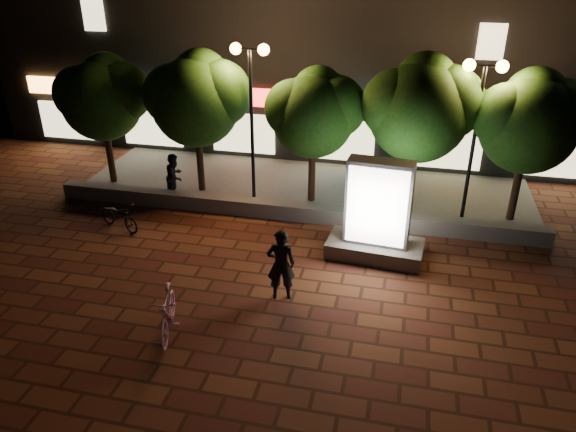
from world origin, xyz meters
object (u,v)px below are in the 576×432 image
(tree_left, at_px, (197,96))
(scooter_parked, at_px, (119,216))
(street_lamp_right, at_px, (480,100))
(pedestrian, at_px, (175,176))
(tree_mid, at_px, (315,110))
(ad_kiosk, at_px, (377,219))
(scooter_pink, at_px, (168,312))
(tree_far_left, at_px, (103,95))
(street_lamp_left, at_px, (251,83))
(tree_right, at_px, (422,106))
(rider, at_px, (281,265))
(tree_far_right, at_px, (532,119))

(tree_left, height_order, scooter_parked, tree_left)
(street_lamp_right, relative_size, pedestrian, 3.11)
(tree_mid, xyz_separation_m, pedestrian, (-4.65, -0.94, -2.34))
(ad_kiosk, xyz_separation_m, scooter_pink, (-4.28, -4.51, -0.62))
(tree_far_left, height_order, street_lamp_left, street_lamp_left)
(tree_far_left, xyz_separation_m, scooter_pink, (5.61, -7.74, -2.74))
(tree_left, relative_size, tree_right, 0.97)
(tree_mid, relative_size, rider, 2.35)
(tree_mid, relative_size, pedestrian, 2.81)
(tree_left, relative_size, ad_kiosk, 1.69)
(tree_right, distance_m, street_lamp_left, 5.38)
(tree_far_right, xyz_separation_m, pedestrian, (-11.15, -0.94, -2.49))
(tree_mid, xyz_separation_m, tree_far_right, (6.50, 0.00, 0.15))
(tree_left, xyz_separation_m, tree_right, (7.30, 0.00, 0.12))
(tree_far_right, xyz_separation_m, rider, (-6.23, -5.83, -2.41))
(tree_right, distance_m, rider, 7.07)
(street_lamp_right, bearing_deg, scooter_pink, -132.45)
(ad_kiosk, bearing_deg, tree_mid, 126.50)
(tree_far_left, relative_size, street_lamp_left, 0.89)
(tree_far_right, xyz_separation_m, scooter_parked, (-12.00, -3.36, -2.93))
(tree_right, bearing_deg, scooter_parked, -159.10)
(scooter_parked, bearing_deg, tree_right, -47.22)
(tree_right, distance_m, street_lamp_right, 1.70)
(street_lamp_right, bearing_deg, ad_kiosk, -130.76)
(tree_far_left, distance_m, tree_far_right, 14.00)
(street_lamp_right, relative_size, rider, 2.60)
(pedestrian, bearing_deg, ad_kiosk, -102.57)
(tree_right, relative_size, ad_kiosk, 1.76)
(tree_far_right, xyz_separation_m, street_lamp_left, (-8.55, -0.26, 0.66))
(tree_left, bearing_deg, scooter_parked, -114.08)
(tree_far_left, distance_m, rider, 10.00)
(tree_right, relative_size, scooter_pink, 2.77)
(pedestrian, bearing_deg, rider, -129.37)
(scooter_pink, bearing_deg, tree_left, 89.34)
(scooter_parked, bearing_deg, street_lamp_right, -51.60)
(street_lamp_right, bearing_deg, tree_right, 170.90)
(rider, bearing_deg, tree_far_right, -150.93)
(tree_right, xyz_separation_m, rider, (-3.03, -5.83, -2.61))
(tree_right, xyz_separation_m, pedestrian, (-7.95, -0.94, -2.69))
(ad_kiosk, height_order, pedestrian, ad_kiosk)
(ad_kiosk, bearing_deg, tree_left, 153.17)
(tree_left, bearing_deg, tree_far_left, -180.00)
(tree_mid, bearing_deg, street_lamp_left, -172.69)
(tree_right, bearing_deg, tree_mid, -180.00)
(tree_left, height_order, scooter_pink, tree_left)
(street_lamp_left, bearing_deg, tree_far_right, 1.76)
(street_lamp_right, height_order, scooter_parked, street_lamp_right)
(rider, bearing_deg, street_lamp_right, -144.06)
(tree_right, distance_m, tree_far_right, 3.20)
(tree_mid, distance_m, ad_kiosk, 4.51)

